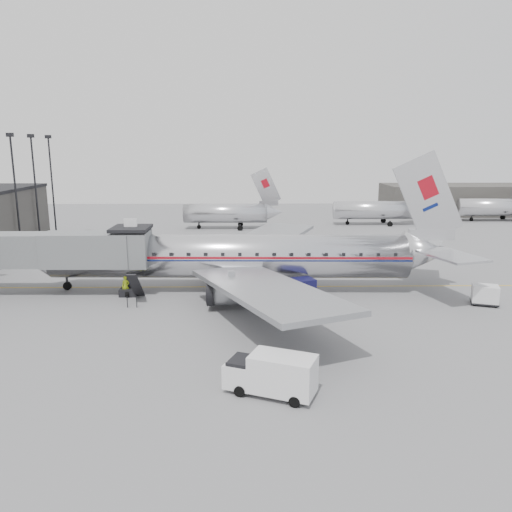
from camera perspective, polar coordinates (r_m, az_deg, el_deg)
The scene contains 12 objects.
ground at distance 43.79m, azimuth -3.28°, elevation -5.68°, with size 160.00×160.00×0.00m, color slate.
hangar at distance 110.89m, azimuth 22.13°, elevation 6.01°, with size 30.00×12.00×6.00m, color #3B3835.
apron_line at distance 49.50m, azimuth 0.48°, elevation -3.51°, with size 0.15×60.00×0.01m, color gold.
jet_bridge at distance 49.79m, azimuth -22.70°, elevation 0.55°, with size 21.00×6.20×7.10m.
distant_aircraft_near at distance 84.37m, azimuth -3.38°, elevation 4.98°, with size 16.39×3.20×10.26m.
distant_aircraft_mid at distance 91.05m, azimuth 13.38°, elevation 5.22°, with size 16.39×3.20×10.26m.
distant_aircraft_far at distance 103.23m, azimuth 25.90°, elevation 5.12°, with size 16.39×3.20×10.26m.
airliner at distance 47.51m, azimuth -2.08°, elevation -0.03°, with size 42.21×39.10×13.35m.
service_van at distance 28.45m, azimuth 1.76°, elevation -13.26°, with size 5.42×3.71×2.38m.
baggage_cart_navy at distance 45.63m, azimuth 5.22°, elevation -3.67°, with size 2.83×2.50×1.85m.
baggage_cart_white at distance 48.06m, azimuth 24.70°, elevation -4.02°, with size 2.66×2.33×1.75m.
ramp_worker at distance 47.71m, azimuth -14.67°, elevation -3.36°, with size 0.69×0.45×1.89m, color #BBD919.
Camera 1 is at (1.83, -41.60, 13.55)m, focal length 35.00 mm.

